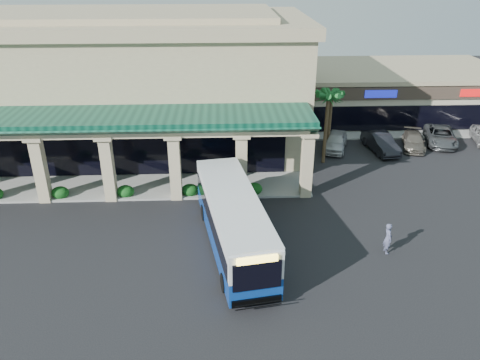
{
  "coord_description": "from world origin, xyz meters",
  "views": [
    {
      "loc": [
        0.13,
        -23.91,
        15.3
      ],
      "look_at": [
        1.33,
        3.35,
        2.2
      ],
      "focal_mm": 35.0,
      "sensor_mm": 36.0,
      "label": 1
    }
  ],
  "objects_px": {
    "car_white": "(381,143)",
    "car_gray": "(441,136)",
    "car_silver": "(336,141)",
    "pedestrian": "(388,238)",
    "transit_bus": "(233,222)",
    "car_red": "(414,141)"
  },
  "relations": [
    {
      "from": "car_silver",
      "to": "car_gray",
      "type": "relative_size",
      "value": 0.83
    },
    {
      "from": "car_silver",
      "to": "car_gray",
      "type": "xyz_separation_m",
      "value": [
        9.77,
        1.03,
        -0.01
      ]
    },
    {
      "from": "transit_bus",
      "to": "pedestrian",
      "type": "xyz_separation_m",
      "value": [
        8.7,
        -0.96,
        -0.7
      ]
    },
    {
      "from": "pedestrian",
      "to": "car_red",
      "type": "relative_size",
      "value": 0.43
    },
    {
      "from": "pedestrian",
      "to": "car_silver",
      "type": "relative_size",
      "value": 0.42
    },
    {
      "from": "car_white",
      "to": "car_gray",
      "type": "bearing_deg",
      "value": 6.86
    },
    {
      "from": "car_white",
      "to": "car_red",
      "type": "distance_m",
      "value": 3.24
    },
    {
      "from": "car_white",
      "to": "car_gray",
      "type": "xyz_separation_m",
      "value": [
        5.99,
        1.58,
        -0.05
      ]
    },
    {
      "from": "pedestrian",
      "to": "car_white",
      "type": "height_order",
      "value": "pedestrian"
    },
    {
      "from": "car_silver",
      "to": "car_red",
      "type": "relative_size",
      "value": 1.01
    },
    {
      "from": "car_red",
      "to": "car_gray",
      "type": "height_order",
      "value": "car_gray"
    },
    {
      "from": "pedestrian",
      "to": "car_white",
      "type": "relative_size",
      "value": 0.39
    },
    {
      "from": "pedestrian",
      "to": "car_red",
      "type": "height_order",
      "value": "pedestrian"
    },
    {
      "from": "car_gray",
      "to": "car_silver",
      "type": "bearing_deg",
      "value": -158.56
    },
    {
      "from": "car_white",
      "to": "car_gray",
      "type": "distance_m",
      "value": 6.2
    },
    {
      "from": "transit_bus",
      "to": "car_red",
      "type": "bearing_deg",
      "value": 32.73
    },
    {
      "from": "transit_bus",
      "to": "pedestrian",
      "type": "relative_size",
      "value": 6.28
    },
    {
      "from": "pedestrian",
      "to": "car_red",
      "type": "distance_m",
      "value": 17.53
    },
    {
      "from": "car_red",
      "to": "car_silver",
      "type": "bearing_deg",
      "value": -162.69
    },
    {
      "from": "car_gray",
      "to": "car_white",
      "type": "bearing_deg",
      "value": -149.81
    },
    {
      "from": "transit_bus",
      "to": "car_silver",
      "type": "bearing_deg",
      "value": 48.04
    },
    {
      "from": "pedestrian",
      "to": "car_silver",
      "type": "bearing_deg",
      "value": -4.81
    }
  ]
}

